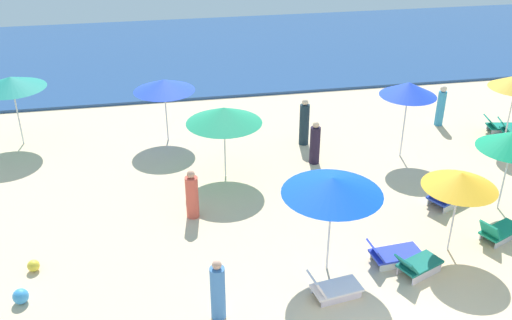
# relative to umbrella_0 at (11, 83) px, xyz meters

# --- Properties ---
(ocean) EXTENTS (60.00, 14.16, 0.12)m
(ocean) POSITION_rel_umbrella_0_xyz_m (9.35, 10.23, -2.29)
(ocean) COLOR navy
(ocean) RESTS_ON ground_plane
(umbrella_0) EXTENTS (2.31, 2.31, 2.56)m
(umbrella_0) POSITION_rel_umbrella_0_xyz_m (0.00, 0.00, 0.00)
(umbrella_0) COLOR silver
(umbrella_0) RESTS_ON ground_plane
(umbrella_1) EXTENTS (1.89, 1.89, 2.70)m
(umbrella_1) POSITION_rel_umbrella_0_xyz_m (13.08, -3.44, 0.12)
(umbrella_1) COLOR silver
(umbrella_1) RESTS_ON ground_plane
(umbrella_2) EXTENTS (2.39, 2.39, 2.41)m
(umbrella_2) POSITION_rel_umbrella_0_xyz_m (6.89, -3.76, -0.20)
(umbrella_2) COLOR silver
(umbrella_2) RESTS_ON ground_plane
(umbrella_3) EXTENTS (2.17, 2.17, 2.34)m
(umbrella_3) POSITION_rel_umbrella_0_xyz_m (5.19, -0.64, -0.22)
(umbrella_3) COLOR silver
(umbrella_3) RESTS_ON ground_plane
(lounge_chair_4_0) EXTENTS (1.42, 0.82, 0.63)m
(lounge_chair_4_0) POSITION_rel_umbrella_0_xyz_m (17.64, -2.24, -2.11)
(lounge_chair_4_0) COLOR silver
(lounge_chair_4_0) RESTS_ON ground_plane
(umbrella_6) EXTENTS (2.41, 2.41, 2.61)m
(umbrella_6) POSITION_rel_umbrella_0_xyz_m (8.74, -8.97, 0.05)
(umbrella_6) COLOR silver
(umbrella_6) RESTS_ON ground_plane
(lounge_chair_6_0) EXTENTS (1.34, 0.79, 0.72)m
(lounge_chair_6_0) POSITION_rel_umbrella_0_xyz_m (8.54, -10.02, -2.10)
(lounge_chair_6_0) COLOR silver
(lounge_chair_6_0) RESTS_ON ground_plane
(umbrella_7) EXTENTS (1.87, 1.87, 2.31)m
(umbrella_7) POSITION_rel_umbrella_0_xyz_m (12.11, -8.81, -0.24)
(umbrella_7) COLOR silver
(umbrella_7) RESTS_ON ground_plane
(lounge_chair_7_0) EXTENTS (1.44, 0.76, 0.65)m
(lounge_chair_7_0) POSITION_rel_umbrella_0_xyz_m (10.45, -9.04, -2.10)
(lounge_chair_7_0) COLOR silver
(lounge_chair_7_0) RESTS_ON ground_plane
(lounge_chair_7_1) EXTENTS (1.37, 1.01, 0.69)m
(lounge_chair_7_1) POSITION_rel_umbrella_0_xyz_m (10.85, -9.61, -2.07)
(lounge_chair_7_1) COLOR silver
(lounge_chair_7_1) RESTS_ON ground_plane
(lounge_chair_8_0) EXTENTS (1.45, 1.04, 0.69)m
(lounge_chair_8_0) POSITION_rel_umbrella_0_xyz_m (13.68, -8.60, -2.10)
(lounge_chair_8_0) COLOR silver
(lounge_chair_8_0) RESTS_ON ground_plane
(lounge_chair_8_1) EXTENTS (1.55, 1.21, 0.64)m
(lounge_chair_8_1) POSITION_rel_umbrella_0_xyz_m (13.10, -6.72, -2.08)
(lounge_chair_8_1) COLOR silver
(lounge_chair_8_1) RESTS_ON ground_plane
(beachgoer_0) EXTENTS (0.47, 0.47, 1.50)m
(beachgoer_0) POSITION_rel_umbrella_0_xyz_m (5.64, -5.96, -1.66)
(beachgoer_0) COLOR #D55342
(beachgoer_0) RESTS_ON ground_plane
(beachgoer_1) EXTENTS (0.47, 0.47, 1.52)m
(beachgoer_1) POSITION_rel_umbrella_0_xyz_m (9.99, -3.39, -1.64)
(beachgoer_1) COLOR #241B2F
(beachgoer_1) RESTS_ON ground_plane
(beachgoer_4) EXTENTS (0.44, 0.44, 1.55)m
(beachgoer_4) POSITION_rel_umbrella_0_xyz_m (5.84, -10.18, -1.63)
(beachgoer_4) COLOR #4178BF
(beachgoer_4) RESTS_ON ground_plane
(beachgoer_5) EXTENTS (0.35, 0.35, 1.61)m
(beachgoer_5) POSITION_rel_umbrella_0_xyz_m (15.62, -1.21, -1.58)
(beachgoer_5) COLOR #3590BD
(beachgoer_5) RESTS_ON ground_plane
(beachgoer_6) EXTENTS (0.49, 0.49, 1.74)m
(beachgoer_6) POSITION_rel_umbrella_0_xyz_m (10.02, -1.88, -1.53)
(beachgoer_6) COLOR #192B36
(beachgoer_6) RESTS_ON ground_plane
(beach_ball_1) EXTENTS (0.30, 0.30, 0.30)m
(beach_ball_1) POSITION_rel_umbrella_0_xyz_m (1.50, -7.71, -2.19)
(beach_ball_1) COLOR yellow
(beach_ball_1) RESTS_ON ground_plane
(beach_ball_2) EXTENTS (0.37, 0.37, 0.37)m
(beach_ball_2) POSITION_rel_umbrella_0_xyz_m (1.40, -8.89, -2.16)
(beach_ball_2) COLOR #3C94DB
(beach_ball_2) RESTS_ON ground_plane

